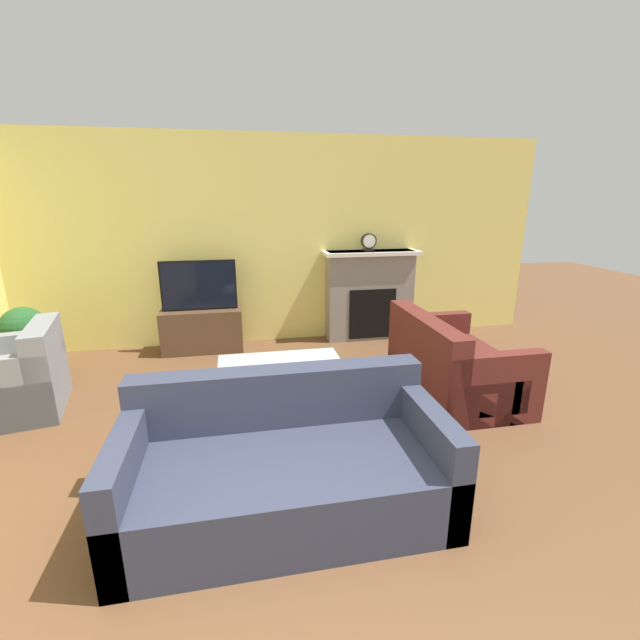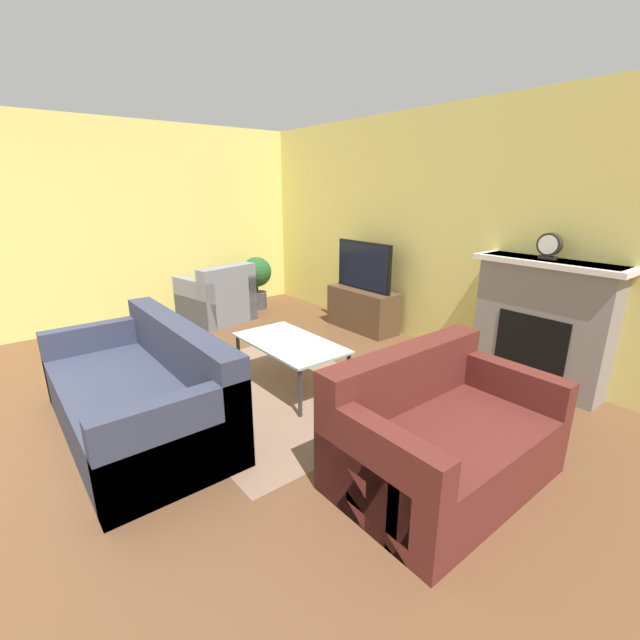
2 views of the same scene
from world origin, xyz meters
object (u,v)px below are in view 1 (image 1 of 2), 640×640
at_px(tv, 199,285).
at_px(armchair_by_window, 19,381).
at_px(potted_plant, 25,335).
at_px(coffee_table, 281,367).
at_px(couch_loveseat, 452,366).
at_px(couch_sectional, 286,467).
at_px(mantel_clock, 369,242).

height_order(tv, armchair_by_window, tv).
bearing_deg(armchair_by_window, potted_plant, -174.39).
bearing_deg(coffee_table, couch_loveseat, -0.47).
distance_m(couch_sectional, coffee_table, 1.35).
xyz_separation_m(coffee_table, potted_plant, (-2.61, 1.19, 0.09)).
bearing_deg(tv, couch_sectional, -77.01).
relative_size(couch_loveseat, armchair_by_window, 1.44).
bearing_deg(armchair_by_window, couch_sectional, 40.95).
bearing_deg(potted_plant, tv, 17.56).
distance_m(couch_loveseat, coffee_table, 1.73).
distance_m(tv, coffee_table, 1.99).
bearing_deg(potted_plant, armchair_by_window, -72.94).
xyz_separation_m(couch_sectional, potted_plant, (-2.50, 2.53, 0.22)).
bearing_deg(mantel_clock, couch_sectional, -115.20).
relative_size(tv, armchair_by_window, 0.93).
bearing_deg(tv, mantel_clock, 3.18).
relative_size(couch_sectional, potted_plant, 2.44).
relative_size(tv, coffee_table, 0.81).
bearing_deg(mantel_clock, armchair_by_window, -158.59).
bearing_deg(couch_sectional, mantel_clock, 64.80).
bearing_deg(potted_plant, couch_loveseat, -15.48).
relative_size(tv, potted_plant, 1.14).
distance_m(tv, armchair_by_window, 2.13).
distance_m(couch_sectional, potted_plant, 3.56).
height_order(armchair_by_window, potted_plant, armchair_by_window).
relative_size(coffee_table, mantel_clock, 4.82).
bearing_deg(mantel_clock, couch_loveseat, -80.47).
distance_m(couch_loveseat, mantel_clock, 2.19).
xyz_separation_m(tv, couch_sectional, (0.71, -3.09, -0.58)).
height_order(tv, coffee_table, tv).
height_order(potted_plant, mantel_clock, mantel_clock).
relative_size(couch_sectional, coffee_table, 1.74).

